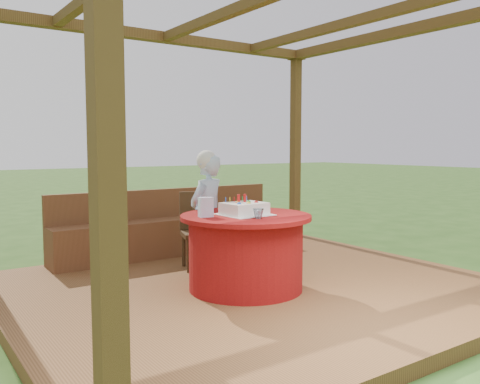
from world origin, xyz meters
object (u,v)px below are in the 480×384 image
(birthday_cake, at_px, (244,209))
(drinking_glass, at_px, (258,213))
(bench, at_px, (173,233))
(table, at_px, (246,251))
(chair, at_px, (198,227))
(gift_bag, at_px, (206,207))
(elderly_woman, at_px, (207,213))

(birthday_cake, height_order, drinking_glass, birthday_cake)
(bench, distance_m, drinking_glass, 2.13)
(table, height_order, drinking_glass, drinking_glass)
(bench, relative_size, chair, 3.61)
(gift_bag, bearing_deg, bench, 84.72)
(birthday_cake, relative_size, gift_bag, 2.56)
(elderly_woman, distance_m, birthday_cake, 0.65)
(gift_bag, xyz_separation_m, drinking_glass, (0.33, -0.34, -0.04))
(drinking_glass, bearing_deg, bench, 84.03)
(chair, distance_m, elderly_woman, 0.43)
(table, relative_size, gift_bag, 6.85)
(elderly_woman, bearing_deg, drinking_glass, -91.55)
(bench, relative_size, elderly_woman, 2.32)
(birthday_cake, distance_m, drinking_glass, 0.27)
(elderly_woman, bearing_deg, birthday_cake, -88.88)
(birthday_cake, xyz_separation_m, gift_bag, (-0.37, 0.08, 0.03))
(bench, xyz_separation_m, elderly_woman, (-0.19, -1.15, 0.39))
(elderly_woman, bearing_deg, gift_bag, -121.95)
(chair, distance_m, gift_bag, 1.09)
(gift_bag, bearing_deg, table, 0.36)
(bench, distance_m, elderly_woman, 1.23)
(birthday_cake, distance_m, gift_bag, 0.38)
(drinking_glass, bearing_deg, birthday_cake, 82.02)
(bench, height_order, elderly_woman, elderly_woman)
(table, bearing_deg, drinking_glass, -101.34)
(table, height_order, chair, chair)
(gift_bag, bearing_deg, elderly_woman, 70.38)
(chair, relative_size, birthday_cake, 1.84)
(elderly_woman, height_order, birthday_cake, elderly_woman)
(elderly_woman, xyz_separation_m, drinking_glass, (-0.02, -0.91, 0.09))
(gift_bag, bearing_deg, drinking_glass, -33.98)
(bench, distance_m, birthday_cake, 1.87)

